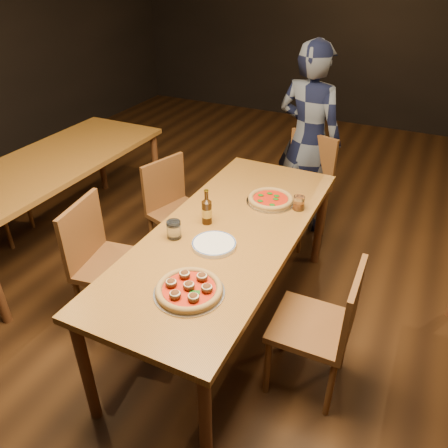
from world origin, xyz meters
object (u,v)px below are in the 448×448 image
at_px(table_left, 51,169).
at_px(diner, 308,140).
at_px(chair_main_e, 311,325).
at_px(amber_glass, 299,203).
at_px(beer_bottle, 207,212).
at_px(water_glass, 174,230).
at_px(plate_stack, 214,244).
at_px(table_main, 228,240).
at_px(chair_main_nw, 115,265).
at_px(pizza_margherita, 271,199).
at_px(pizza_meatball, 189,289).
at_px(chair_end, 297,188).
at_px(chair_main_sw, 181,213).

bearing_deg(table_left, diner, 34.26).
relative_size(chair_main_e, amber_glass, 9.65).
xyz_separation_m(beer_bottle, water_glass, (-0.10, -0.22, -0.03)).
height_order(table_left, plate_stack, plate_stack).
bearing_deg(diner, water_glass, 94.82).
height_order(table_main, amber_glass, amber_glass).
bearing_deg(chair_main_nw, table_left, 52.04).
distance_m(pizza_margherita, diner, 1.06).
relative_size(pizza_meatball, beer_bottle, 1.58).
xyz_separation_m(pizza_meatball, amber_glass, (0.23, 1.00, 0.02)).
xyz_separation_m(table_main, pizza_meatball, (0.07, -0.59, 0.10)).
bearing_deg(chair_main_e, water_glass, -92.10).
distance_m(chair_main_nw, plate_stack, 0.74).
distance_m(amber_glass, diner, 1.10).
relative_size(table_left, beer_bottle, 9.17).
height_order(chair_main_nw, water_glass, chair_main_nw).
bearing_deg(diner, chair_end, 107.03).
distance_m(table_left, amber_glass, 2.01).
bearing_deg(amber_glass, table_left, -176.60).
xyz_separation_m(chair_main_nw, plate_stack, (0.67, 0.09, 0.31)).
bearing_deg(chair_end, beer_bottle, -83.36).
bearing_deg(diner, chair_main_sw, 69.82).
relative_size(pizza_margherita, diner, 0.20).
distance_m(chair_main_e, diner, 1.83).
relative_size(chair_main_sw, plate_stack, 3.49).
xyz_separation_m(pizza_margherita, beer_bottle, (-0.25, -0.41, 0.06)).
xyz_separation_m(table_main, chair_main_e, (0.60, -0.22, -0.24)).
relative_size(chair_main_nw, pizza_margherita, 2.88).
bearing_deg(pizza_margherita, chair_main_sw, 174.07).
relative_size(table_main, beer_bottle, 9.17).
height_order(table_left, beer_bottle, beer_bottle).
bearing_deg(chair_main_sw, pizza_margherita, -79.05).
distance_m(pizza_meatball, diner, 2.07).
bearing_deg(pizza_meatball, table_left, 153.47).
bearing_deg(chair_main_nw, plate_stack, -91.80).
bearing_deg(table_left, beer_bottle, -10.31).
xyz_separation_m(chair_end, pizza_margherita, (0.05, -0.81, 0.31)).
relative_size(table_left, plate_stack, 8.09).
xyz_separation_m(table_left, amber_glass, (2.00, 0.12, 0.12)).
relative_size(pizza_meatball, amber_glass, 3.83).
distance_m(chair_main_sw, chair_main_e, 1.43).
xyz_separation_m(pizza_meatball, pizza_margherita, (0.03, 1.01, -0.00)).
relative_size(chair_end, water_glass, 8.96).
bearing_deg(plate_stack, chair_end, 87.95).
relative_size(table_left, chair_end, 2.16).
relative_size(chair_main_nw, plate_stack, 3.68).
distance_m(table_left, beer_bottle, 1.59).
height_order(pizza_meatball, beer_bottle, beer_bottle).
xyz_separation_m(chair_main_e, pizza_meatball, (-0.53, -0.37, 0.34)).
relative_size(table_left, water_glass, 19.32).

